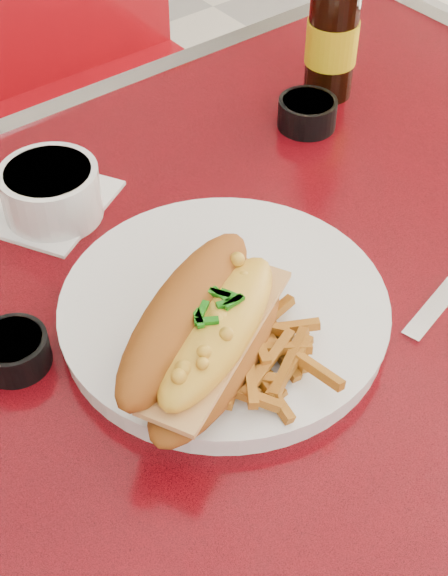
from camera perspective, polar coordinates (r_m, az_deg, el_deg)
diner_table at (r=0.85m, az=-0.12°, el=-9.63°), size 1.23×0.83×0.77m
dinner_plate at (r=0.71m, az=0.00°, el=-1.60°), size 0.35×0.35×0.02m
mac_hoagie at (r=0.63m, az=-1.28°, el=-3.15°), size 0.22×0.18×0.09m
fries_pile at (r=0.65m, az=1.48°, el=-4.70°), size 0.13×0.12×0.03m
fork at (r=0.74m, az=4.07°, el=1.20°), size 0.05×0.14×0.00m
gravy_ramekin at (r=0.83m, az=-12.19°, el=6.74°), size 0.10×0.10×0.06m
sauce_cup_left at (r=0.70m, az=-14.72°, el=-4.26°), size 0.06×0.06×0.03m
sauce_cup_right at (r=0.96m, az=5.94°, el=12.35°), size 0.09×0.09×0.03m
beer_bottle at (r=0.99m, az=7.80°, el=18.12°), size 0.08×0.08×0.24m
paper_napkin at (r=0.86m, az=-12.78°, el=5.92°), size 0.17×0.17×0.00m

